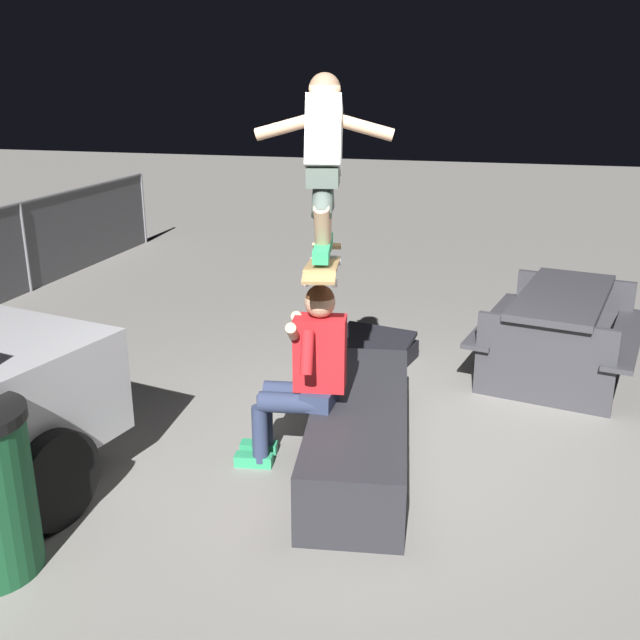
{
  "coord_description": "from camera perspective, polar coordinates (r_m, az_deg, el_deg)",
  "views": [
    {
      "loc": [
        -4.46,
        -0.71,
        2.52
      ],
      "look_at": [
        -0.19,
        0.45,
        1.05
      ],
      "focal_mm": 40.32,
      "sensor_mm": 36.0,
      "label": 1
    }
  ],
  "objects": [
    {
      "name": "picnic_table_back",
      "position": [
        6.75,
        18.58,
        0.0
      ],
      "size": [
        1.93,
        1.65,
        0.75
      ],
      "color": "#38383D",
      "rests_on": "ground"
    },
    {
      "name": "skater_airborne",
      "position": [
        4.65,
        0.3,
        12.85
      ],
      "size": [
        0.64,
        0.88,
        1.12
      ],
      "color": "#2D9E66"
    },
    {
      "name": "ground_plane",
      "position": [
        5.17,
        5.5,
        -10.82
      ],
      "size": [
        40.0,
        40.0,
        0.0
      ],
      "primitive_type": "plane",
      "color": "gray"
    },
    {
      "name": "ledge_box_main",
      "position": [
        5.02,
        3.15,
        -8.84
      ],
      "size": [
        2.14,
        0.94,
        0.45
      ],
      "primitive_type": "cube",
      "rotation": [
        0.0,
        0.0,
        0.15
      ],
      "color": "#28282D",
      "rests_on": "ground"
    },
    {
      "name": "kicker_ramp",
      "position": [
        6.58,
        3.2,
        -3.55
      ],
      "size": [
        1.25,
        0.94,
        0.36
      ],
      "color": "black",
      "rests_on": "ground"
    },
    {
      "name": "skateboard",
      "position": [
        4.71,
        0.25,
        4.43
      ],
      "size": [
        1.04,
        0.4,
        0.14
      ],
      "color": "#AD8451"
    },
    {
      "name": "person_sitting_on_ledge",
      "position": [
        4.8,
        -1.23,
        -3.84
      ],
      "size": [
        0.6,
        0.78,
        1.28
      ],
      "color": "#2D3856",
      "rests_on": "ground"
    }
  ]
}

